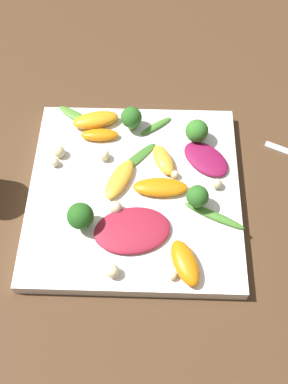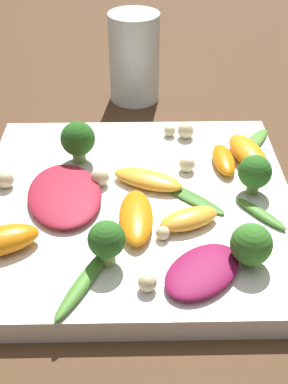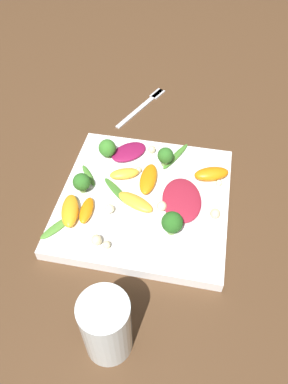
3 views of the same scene
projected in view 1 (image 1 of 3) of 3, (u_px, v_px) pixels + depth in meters
name	position (u px, v px, depth m)	size (l,w,h in m)	color
ground_plane	(135.00, 197.00, 0.68)	(2.40, 2.40, 0.00)	#4C331E
plate	(134.00, 193.00, 0.67)	(0.31, 0.31, 0.02)	white
radicchio_leaf_0	(133.00, 230.00, 0.62)	(0.12, 0.09, 0.01)	maroon
radicchio_leaf_1	(206.00, 159.00, 0.68)	(0.09, 0.09, 0.01)	maroon
orange_segment_0	(100.00, 135.00, 0.70)	(0.06, 0.03, 0.01)	orange
orange_segment_1	(119.00, 179.00, 0.66)	(0.06, 0.08, 0.01)	#FCAD33
orange_segment_2	(185.00, 263.00, 0.59)	(0.05, 0.07, 0.02)	orange
orange_segment_3	(160.00, 188.00, 0.65)	(0.08, 0.03, 0.02)	orange
orange_segment_4	(96.00, 120.00, 0.71)	(0.08, 0.05, 0.02)	orange
orange_segment_5	(163.00, 160.00, 0.68)	(0.05, 0.06, 0.02)	#FCAD33
broccoli_floret_0	(131.00, 118.00, 0.70)	(0.03, 0.03, 0.04)	#7A9E51
broccoli_floret_1	(197.00, 131.00, 0.69)	(0.04, 0.04, 0.04)	#7A9E51
broccoli_floret_2	(197.00, 197.00, 0.62)	(0.03, 0.03, 0.04)	#84AD5B
broccoli_floret_3	(80.00, 216.00, 0.61)	(0.04, 0.04, 0.05)	#7A9E51
arugula_sprig_0	(76.00, 116.00, 0.73)	(0.07, 0.05, 0.01)	#518E33
arugula_sprig_1	(138.00, 160.00, 0.68)	(0.07, 0.07, 0.00)	#3D7528
arugula_sprig_2	(214.00, 216.00, 0.63)	(0.09, 0.05, 0.01)	#47842D
arugula_sprig_3	(156.00, 126.00, 0.72)	(0.06, 0.05, 0.01)	#47842D
macadamia_nut_0	(172.00, 276.00, 0.58)	(0.01, 0.01, 0.01)	beige
macadamia_nut_1	(116.00, 207.00, 0.63)	(0.02, 0.02, 0.02)	beige
macadamia_nut_2	(55.00, 162.00, 0.68)	(0.01, 0.01, 0.01)	beige
macadamia_nut_3	(175.00, 175.00, 0.66)	(0.01, 0.01, 0.01)	beige
macadamia_nut_4	(104.00, 155.00, 0.68)	(0.02, 0.02, 0.02)	beige
macadamia_nut_5	(113.00, 271.00, 0.58)	(0.02, 0.02, 0.02)	beige
macadamia_nut_6	(217.00, 184.00, 0.65)	(0.02, 0.02, 0.02)	beige
macadamia_nut_7	(59.00, 152.00, 0.68)	(0.02, 0.02, 0.02)	beige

